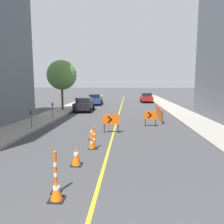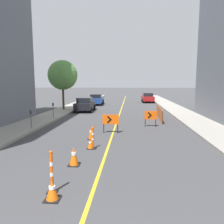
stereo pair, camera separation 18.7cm
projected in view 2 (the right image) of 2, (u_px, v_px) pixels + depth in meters
lane_stripe at (122, 108)px, 28.24m from camera, size 0.12×54.83×0.01m
sidewalk_left at (72, 107)px, 28.77m from camera, size 2.67×54.83×0.16m
sidewalk_right at (173, 108)px, 27.69m from camera, size 2.67×54.83×0.16m
traffic_cone_second at (52, 190)px, 6.02m from camera, size 0.43×0.43×0.57m
traffic_cone_third at (74, 156)px, 8.56m from camera, size 0.44×0.44×0.75m
traffic_cone_fourth at (90, 144)px, 10.72m from camera, size 0.34×0.34×0.50m
traffic_cone_fifth at (91, 133)px, 12.51m from camera, size 0.36×0.36×0.72m
delineator_post_front at (52, 174)px, 6.39m from camera, size 0.29×0.29×1.28m
delineator_post_rear at (93, 139)px, 10.73m from camera, size 0.34×0.34×1.11m
arrow_barricade_primary at (111, 120)px, 14.02m from camera, size 1.06×0.10×1.20m
arrow_barricade_secondary at (151, 116)px, 16.11m from camera, size 0.91×0.13×1.17m
safety_mesh_fence at (159, 113)px, 19.76m from camera, size 0.30×5.79×1.05m
parked_car_curb_near at (85, 104)px, 25.01m from camera, size 1.95×4.35×1.59m
parked_car_curb_mid at (96, 99)px, 32.50m from camera, size 1.97×4.37×1.59m
parked_car_curb_far at (148, 98)px, 36.55m from camera, size 1.95×4.34×1.59m
parking_meter_near_curb at (53, 107)px, 18.90m from camera, size 0.12×0.11×1.37m
parking_meter_far_curb at (31, 115)px, 14.68m from camera, size 0.12×0.11×1.25m
street_tree_left_near at (63, 75)px, 25.09m from camera, size 3.39×3.39×5.66m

